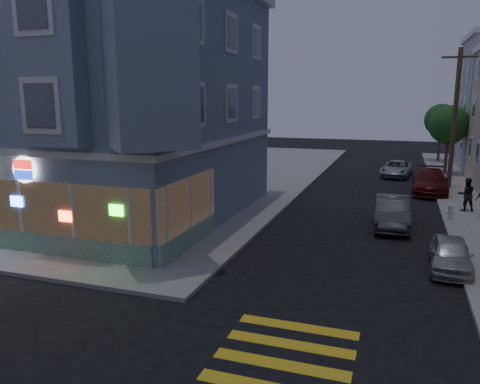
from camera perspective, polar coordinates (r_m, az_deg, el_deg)
The scene contains 13 objects.
ground at distance 14.45m, azimuth -21.44°, elevation -14.05°, with size 120.00×120.00×0.00m, color black.
sidewalk_nw at distance 40.07m, azimuth -15.05°, elevation 2.53°, with size 33.00×42.00×0.15m, color gray.
corner_building at distance 25.48m, azimuth -16.75°, elevation 10.52°, with size 14.60×14.60×11.40m.
utility_pole at distance 33.94m, azimuth 24.72°, elevation 8.36°, with size 2.20×0.30×9.00m.
street_tree_near at distance 39.96m, azimuth 24.11°, elevation 7.48°, with size 3.00×3.00×5.30m.
street_tree_far at distance 47.93m, azimuth 23.32°, elevation 8.05°, with size 3.00×3.00×5.30m.
pedestrian_a at distance 27.30m, azimuth 25.89°, elevation -0.26°, with size 0.85×0.66×1.75m, color black.
parked_car_a at distance 18.26m, azimuth 24.28°, elevation -6.93°, with size 1.38×3.43×1.17m, color #B1B5B9.
parked_car_b at distance 23.14m, azimuth 18.05°, elevation -2.37°, with size 1.52×4.36×1.44m, color #3C4042.
parked_car_c at distance 32.25m, azimuth 22.15°, elevation 1.20°, with size 2.11×5.19×1.51m, color #571613.
parked_car_d at distance 38.17m, azimuth 18.56°, elevation 2.71°, with size 2.03×4.39×1.22m, color #A7ADB2.
traffic_signal at distance 16.93m, azimuth -10.18°, elevation 3.44°, with size 0.60×0.59×5.28m.
fire_hydrant at distance 25.04m, azimuth 24.30°, elevation -2.18°, with size 0.45×0.26×0.78m.
Camera 1 is at (8.78, -9.76, 6.04)m, focal length 35.00 mm.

